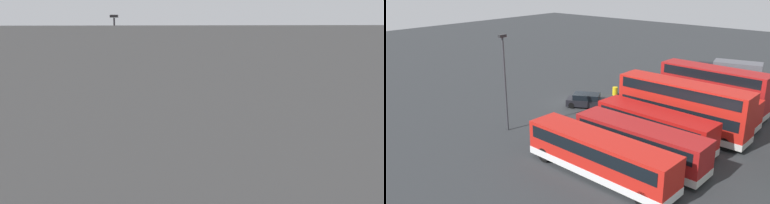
# 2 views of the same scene
# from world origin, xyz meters

# --- Properties ---
(ground_plane) EXTENTS (140.00, 140.00, 0.00)m
(ground_plane) POSITION_xyz_m (0.00, 0.00, 0.00)
(ground_plane) COLOR #2D3033
(bus_single_deck_near_end) EXTENTS (2.93, 11.15, 2.95)m
(bus_single_deck_near_end) POSITION_xyz_m (-10.98, 12.00, 1.62)
(bus_single_deck_near_end) COLOR red
(bus_single_deck_near_end) RESTS_ON ground
(bus_double_decker_second) EXTENTS (3.02, 10.81, 4.55)m
(bus_double_decker_second) POSITION_xyz_m (-7.10, 12.11, 2.45)
(bus_double_decker_second) COLOR #A51919
(bus_double_decker_second) RESTS_ON ground
(bus_single_deck_third) EXTENTS (2.78, 11.55, 2.95)m
(bus_single_deck_third) POSITION_xyz_m (-3.65, 11.94, 1.62)
(bus_single_deck_third) COLOR red
(bus_single_deck_third) RESTS_ON ground
(bus_double_decker_fourth) EXTENTS (2.89, 11.82, 4.55)m
(bus_double_decker_fourth) POSITION_xyz_m (-0.07, 12.20, 2.45)
(bus_double_decker_fourth) COLOR red
(bus_double_decker_fourth) RESTS_ON ground
(bus_single_deck_fifth) EXTENTS (3.23, 10.23, 2.95)m
(bus_single_deck_fifth) POSITION_xyz_m (3.84, 11.76, 1.62)
(bus_single_deck_fifth) COLOR #B71411
(bus_single_deck_fifth) RESTS_ON ground
(bus_single_deck_sixth) EXTENTS (2.88, 10.47, 2.95)m
(bus_single_deck_sixth) POSITION_xyz_m (7.29, 12.49, 1.62)
(bus_single_deck_sixth) COLOR #A51919
(bus_single_deck_sixth) RESTS_ON ground
(bus_single_deck_seventh) EXTENTS (3.07, 11.71, 2.95)m
(bus_single_deck_seventh) POSITION_xyz_m (10.80, 11.42, 1.62)
(bus_single_deck_seventh) COLOR red
(bus_single_deck_seventh) RESTS_ON ground
(box_truck_blue) EXTENTS (4.18, 7.88, 3.20)m
(box_truck_blue) POSITION_xyz_m (-17.19, 10.24, 1.71)
(box_truck_blue) COLOR #595960
(box_truck_blue) RESTS_ON ground
(car_hatchback_silver) EXTENTS (3.73, 4.82, 1.43)m
(car_hatchback_silver) POSITION_xyz_m (0.00, 1.72, 0.70)
(car_hatchback_silver) COLOR black
(car_hatchback_silver) RESTS_ON ground
(lamp_post_tall) EXTENTS (0.70, 0.30, 8.60)m
(lamp_post_tall) POSITION_xyz_m (9.57, 0.19, 4.99)
(lamp_post_tall) COLOR #38383D
(lamp_post_tall) RESTS_ON ground
(waste_bin_yellow) EXTENTS (0.60, 0.60, 0.95)m
(waste_bin_yellow) POSITION_xyz_m (-5.22, 1.54, 0.47)
(waste_bin_yellow) COLOR yellow
(waste_bin_yellow) RESTS_ON ground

